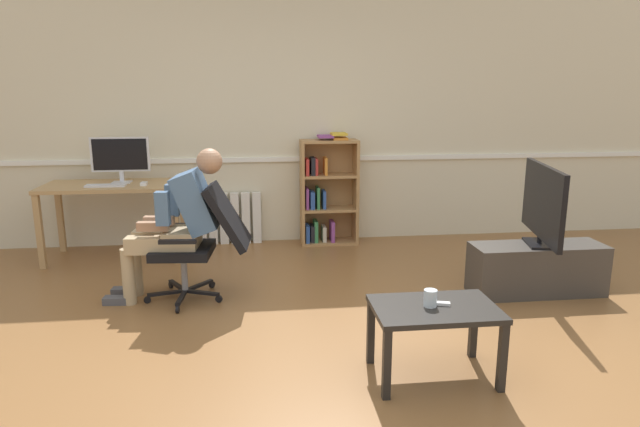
# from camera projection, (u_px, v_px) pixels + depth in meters

# --- Properties ---
(ground_plane) EXTENTS (18.00, 18.00, 0.00)m
(ground_plane) POSITION_uv_depth(u_px,v_px,m) (313.00, 342.00, 3.76)
(ground_plane) COLOR brown
(back_wall) EXTENTS (12.00, 0.13, 2.70)m
(back_wall) POSITION_uv_depth(u_px,v_px,m) (287.00, 119.00, 6.02)
(back_wall) COLOR beige
(back_wall) RESTS_ON ground_plane
(computer_desk) EXTENTS (1.33, 0.66, 0.76)m
(computer_desk) POSITION_uv_depth(u_px,v_px,m) (114.00, 194.00, 5.49)
(computer_desk) COLOR tan
(computer_desk) RESTS_ON ground_plane
(imac_monitor) EXTENTS (0.57, 0.14, 0.45)m
(imac_monitor) POSITION_uv_depth(u_px,v_px,m) (120.00, 156.00, 5.49)
(imac_monitor) COLOR silver
(imac_monitor) RESTS_ON computer_desk
(keyboard) EXTENTS (0.37, 0.12, 0.02)m
(keyboard) POSITION_uv_depth(u_px,v_px,m) (106.00, 185.00, 5.32)
(keyboard) COLOR silver
(keyboard) RESTS_ON computer_desk
(computer_mouse) EXTENTS (0.06, 0.10, 0.03)m
(computer_mouse) POSITION_uv_depth(u_px,v_px,m) (144.00, 184.00, 5.38)
(computer_mouse) COLOR white
(computer_mouse) RESTS_ON computer_desk
(bookshelf) EXTENTS (0.62, 0.29, 1.21)m
(bookshelf) POSITION_uv_depth(u_px,v_px,m) (326.00, 193.00, 6.04)
(bookshelf) COLOR #AD7F4C
(bookshelf) RESTS_ON ground_plane
(radiator) EXTENTS (0.69, 0.08, 0.57)m
(radiator) POSITION_uv_depth(u_px,v_px,m) (230.00, 218.00, 6.08)
(radiator) COLOR white
(radiator) RESTS_ON ground_plane
(office_chair) EXTENTS (0.87, 0.62, 0.95)m
(office_chair) POSITION_uv_depth(u_px,v_px,m) (203.00, 237.00, 4.42)
(office_chair) COLOR black
(office_chair) RESTS_ON ground_plane
(person_seated) EXTENTS (0.98, 0.41, 1.23)m
(person_seated) POSITION_uv_depth(u_px,v_px,m) (177.00, 221.00, 4.39)
(person_seated) COLOR tan
(person_seated) RESTS_ON ground_plane
(tv_stand) EXTENTS (1.10, 0.36, 0.42)m
(tv_stand) POSITION_uv_depth(u_px,v_px,m) (537.00, 269.00, 4.61)
(tv_stand) COLOR #3D3833
(tv_stand) RESTS_ON ground_plane
(tv_screen) EXTENTS (0.27, 1.01, 0.66)m
(tv_screen) POSITION_uv_depth(u_px,v_px,m) (543.00, 204.00, 4.49)
(tv_screen) COLOR black
(tv_screen) RESTS_ON tv_stand
(coffee_table) EXTENTS (0.73, 0.48, 0.44)m
(coffee_table) POSITION_uv_depth(u_px,v_px,m) (435.00, 317.00, 3.24)
(coffee_table) COLOR black
(coffee_table) RESTS_ON ground_plane
(drinking_glass) EXTENTS (0.08, 0.08, 0.10)m
(drinking_glass) POSITION_uv_depth(u_px,v_px,m) (430.00, 298.00, 3.21)
(drinking_glass) COLOR silver
(drinking_glass) RESTS_ON coffee_table
(spare_remote) EXTENTS (0.15, 0.07, 0.02)m
(spare_remote) POSITION_uv_depth(u_px,v_px,m) (437.00, 303.00, 3.24)
(spare_remote) COLOR white
(spare_remote) RESTS_ON coffee_table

